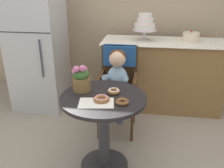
{
  "coord_description": "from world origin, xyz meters",
  "views": [
    {
      "loc": [
        0.33,
        -1.77,
        1.59
      ],
      "look_at": [
        0.05,
        0.15,
        0.77
      ],
      "focal_mm": 38.81,
      "sensor_mm": 36.0,
      "label": 1
    }
  ],
  "objects_px": {
    "cafe_table": "(104,118)",
    "refrigerator": "(37,45)",
    "donut_side": "(101,99)",
    "round_layer_cake": "(191,37)",
    "donut_front": "(114,91)",
    "flower_vase": "(81,78)",
    "donut_mid": "(122,101)",
    "wicker_chair": "(119,76)",
    "seated_child": "(117,78)",
    "tiered_cake_stand": "(145,24)"
  },
  "relations": [
    {
      "from": "tiered_cake_stand",
      "to": "refrigerator",
      "type": "bearing_deg",
      "value": -171.53
    },
    {
      "from": "wicker_chair",
      "to": "seated_child",
      "type": "relative_size",
      "value": 1.31
    },
    {
      "from": "donut_side",
      "to": "flower_vase",
      "type": "xyz_separation_m",
      "value": [
        -0.21,
        0.18,
        0.09
      ]
    },
    {
      "from": "cafe_table",
      "to": "refrigerator",
      "type": "height_order",
      "value": "refrigerator"
    },
    {
      "from": "flower_vase",
      "to": "donut_side",
      "type": "bearing_deg",
      "value": -40.58
    },
    {
      "from": "donut_front",
      "to": "cafe_table",
      "type": "bearing_deg",
      "value": -136.17
    },
    {
      "from": "cafe_table",
      "to": "tiered_cake_stand",
      "type": "bearing_deg",
      "value": 77.25
    },
    {
      "from": "cafe_table",
      "to": "donut_front",
      "type": "xyz_separation_m",
      "value": [
        0.08,
        0.07,
        0.23
      ]
    },
    {
      "from": "donut_side",
      "to": "donut_front",
      "type": "bearing_deg",
      "value": 64.52
    },
    {
      "from": "donut_side",
      "to": "tiered_cake_stand",
      "type": "distance_m",
      "value": 1.46
    },
    {
      "from": "cafe_table",
      "to": "refrigerator",
      "type": "distance_m",
      "value": 1.56
    },
    {
      "from": "flower_vase",
      "to": "round_layer_cake",
      "type": "relative_size",
      "value": 1.21
    },
    {
      "from": "seated_child",
      "to": "tiered_cake_stand",
      "type": "relative_size",
      "value": 2.15
    },
    {
      "from": "seated_child",
      "to": "wicker_chair",
      "type": "bearing_deg",
      "value": 90.0
    },
    {
      "from": "seated_child",
      "to": "donut_side",
      "type": "xyz_separation_m",
      "value": [
        -0.04,
        -0.63,
        0.06
      ]
    },
    {
      "from": "cafe_table",
      "to": "donut_mid",
      "type": "distance_m",
      "value": 0.3
    },
    {
      "from": "flower_vase",
      "to": "donut_mid",
      "type": "bearing_deg",
      "value": -27.32
    },
    {
      "from": "donut_front",
      "to": "donut_side",
      "type": "height_order",
      "value": "donut_side"
    },
    {
      "from": "wicker_chair",
      "to": "donut_mid",
      "type": "xyz_separation_m",
      "value": [
        0.12,
        -0.8,
        0.1
      ]
    },
    {
      "from": "cafe_table",
      "to": "wicker_chair",
      "type": "relative_size",
      "value": 0.75
    },
    {
      "from": "cafe_table",
      "to": "tiered_cake_stand",
      "type": "xyz_separation_m",
      "value": [
        0.29,
        1.3,
        0.6
      ]
    },
    {
      "from": "cafe_table",
      "to": "donut_front",
      "type": "relative_size",
      "value": 6.57
    },
    {
      "from": "tiered_cake_stand",
      "to": "donut_side",
      "type": "bearing_deg",
      "value": -101.98
    },
    {
      "from": "seated_child",
      "to": "donut_side",
      "type": "distance_m",
      "value": 0.63
    },
    {
      "from": "seated_child",
      "to": "round_layer_cake",
      "type": "xyz_separation_m",
      "value": [
        0.83,
        0.79,
        0.28
      ]
    },
    {
      "from": "wicker_chair",
      "to": "flower_vase",
      "type": "bearing_deg",
      "value": -109.27
    },
    {
      "from": "donut_mid",
      "to": "flower_vase",
      "type": "height_order",
      "value": "flower_vase"
    },
    {
      "from": "flower_vase",
      "to": "round_layer_cake",
      "type": "height_order",
      "value": "round_layer_cake"
    },
    {
      "from": "donut_front",
      "to": "donut_side",
      "type": "bearing_deg",
      "value": -115.48
    },
    {
      "from": "flower_vase",
      "to": "tiered_cake_stand",
      "type": "distance_m",
      "value": 1.34
    },
    {
      "from": "wicker_chair",
      "to": "refrigerator",
      "type": "distance_m",
      "value": 1.18
    },
    {
      "from": "donut_side",
      "to": "refrigerator",
      "type": "xyz_separation_m",
      "value": [
        -1.05,
        1.19,
        0.11
      ]
    },
    {
      "from": "refrigerator",
      "to": "cafe_table",
      "type": "bearing_deg",
      "value": -46.33
    },
    {
      "from": "donut_side",
      "to": "tiered_cake_stand",
      "type": "bearing_deg",
      "value": 78.02
    },
    {
      "from": "donut_side",
      "to": "round_layer_cake",
      "type": "bearing_deg",
      "value": 58.39
    },
    {
      "from": "donut_front",
      "to": "round_layer_cake",
      "type": "relative_size",
      "value": 0.55
    },
    {
      "from": "cafe_table",
      "to": "donut_side",
      "type": "height_order",
      "value": "donut_side"
    },
    {
      "from": "seated_child",
      "to": "cafe_table",
      "type": "bearing_deg",
      "value": -94.68
    },
    {
      "from": "seated_child",
      "to": "donut_mid",
      "type": "height_order",
      "value": "seated_child"
    },
    {
      "from": "cafe_table",
      "to": "flower_vase",
      "type": "relative_size",
      "value": 2.95
    },
    {
      "from": "tiered_cake_stand",
      "to": "flower_vase",
      "type": "bearing_deg",
      "value": -112.43
    },
    {
      "from": "flower_vase",
      "to": "donut_front",
      "type": "bearing_deg",
      "value": -3.29
    },
    {
      "from": "seated_child",
      "to": "refrigerator",
      "type": "bearing_deg",
      "value": 152.94
    },
    {
      "from": "wicker_chair",
      "to": "flower_vase",
      "type": "relative_size",
      "value": 3.91
    },
    {
      "from": "cafe_table",
      "to": "seated_child",
      "type": "distance_m",
      "value": 0.57
    },
    {
      "from": "seated_child",
      "to": "round_layer_cake",
      "type": "relative_size",
      "value": 3.62
    },
    {
      "from": "donut_front",
      "to": "donut_mid",
      "type": "height_order",
      "value": "donut_front"
    },
    {
      "from": "seated_child",
      "to": "flower_vase",
      "type": "relative_size",
      "value": 2.98
    },
    {
      "from": "donut_side",
      "to": "seated_child",
      "type": "bearing_deg",
      "value": 85.95
    },
    {
      "from": "wicker_chair",
      "to": "refrigerator",
      "type": "relative_size",
      "value": 0.56
    }
  ]
}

